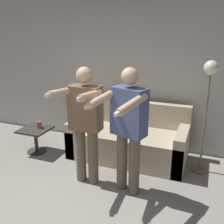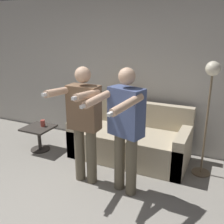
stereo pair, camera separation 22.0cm
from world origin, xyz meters
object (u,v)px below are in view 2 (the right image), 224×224
at_px(cat, 122,95).
at_px(side_table, 39,133).
at_px(couch, 130,141).
at_px(person_left, 84,119).
at_px(cup, 43,123).
at_px(floor_lamp, 210,92).
at_px(person_right, 125,125).

height_order(cat, side_table, cat).
distance_m(couch, person_left, 1.19).
relative_size(couch, cup, 16.76).
relative_size(cat, floor_lamp, 0.30).
height_order(couch, person_right, person_right).
bearing_deg(cat, floor_lamp, -14.50).
relative_size(person_left, floor_lamp, 0.97).
distance_m(couch, person_right, 1.18).
distance_m(side_table, cup, 0.19).
height_order(person_left, person_right, person_right).
height_order(cat, cup, cat).
xyz_separation_m(couch, floor_lamp, (1.15, -0.04, 0.95)).
bearing_deg(person_right, couch, 122.95).
bearing_deg(person_right, side_table, -179.49).
xyz_separation_m(person_right, cat, (-0.58, 1.28, 0.02)).
distance_m(person_right, cat, 1.41).
height_order(person_left, cup, person_left).
bearing_deg(couch, person_right, -73.45).
xyz_separation_m(cat, side_table, (-1.25, -0.76, -0.65)).
relative_size(person_left, cat, 3.21).
bearing_deg(floor_lamp, side_table, -171.98).
relative_size(couch, cat, 3.73).
height_order(floor_lamp, cup, floor_lamp).
bearing_deg(side_table, person_left, -22.83).
relative_size(person_left, person_right, 0.98).
bearing_deg(cat, side_table, -148.74).
height_order(person_right, cat, person_right).
distance_m(couch, cat, 0.81).
bearing_deg(floor_lamp, person_right, -134.03).
height_order(person_right, side_table, person_right).
bearing_deg(side_table, person_right, -15.89).
xyz_separation_m(side_table, cup, (0.05, 0.07, 0.17)).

